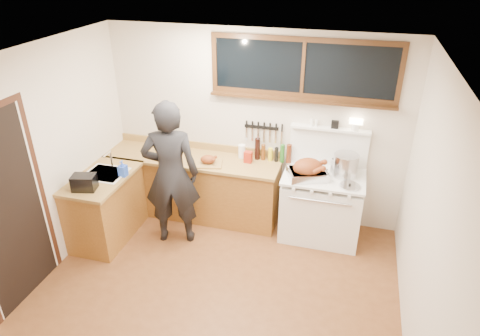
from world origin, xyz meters
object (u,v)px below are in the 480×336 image
(cutting_board, at_px, (208,161))
(roast_turkey, at_px, (308,170))
(man, at_px, (171,174))
(vintage_stove, at_px, (321,204))

(cutting_board, distance_m, roast_turkey, 1.31)
(roast_turkey, bearing_deg, man, -163.61)
(cutting_board, bearing_deg, man, -123.41)
(vintage_stove, xyz_separation_m, cutting_board, (-1.51, -0.12, 0.49))
(man, bearing_deg, cutting_board, 56.59)
(cutting_board, bearing_deg, vintage_stove, 4.37)
(cutting_board, height_order, roast_turkey, roast_turkey)
(vintage_stove, relative_size, cutting_board, 3.78)
(cutting_board, xyz_separation_m, roast_turkey, (1.31, -0.00, 0.05))
(cutting_board, bearing_deg, roast_turkey, -0.19)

